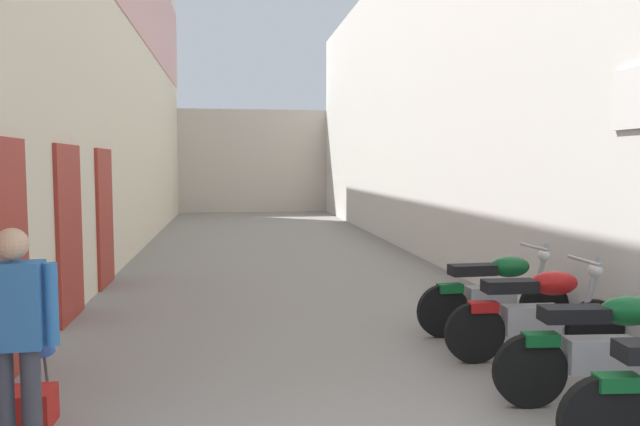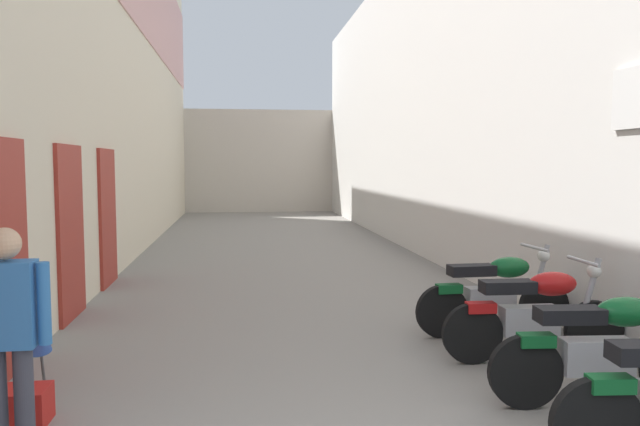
# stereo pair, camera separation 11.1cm
# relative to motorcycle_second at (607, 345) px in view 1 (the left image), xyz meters

# --- Properties ---
(ground_plane) EXTENTS (38.49, 38.49, 0.00)m
(ground_plane) POSITION_rel_motorcycle_second_xyz_m (-2.04, 7.18, -0.50)
(ground_plane) COLOR gray
(building_left) EXTENTS (0.45, 22.49, 8.75)m
(building_left) POSITION_rel_motorcycle_second_xyz_m (-5.21, 9.14, 3.91)
(building_left) COLOR beige
(building_left) RESTS_ON ground
(building_right) EXTENTS (0.45, 22.49, 6.89)m
(building_right) POSITION_rel_motorcycle_second_xyz_m (1.14, 9.18, 2.94)
(building_right) COLOR silver
(building_right) RESTS_ON ground
(building_far_end) EXTENTS (8.96, 2.00, 4.14)m
(building_far_end) POSITION_rel_motorcycle_second_xyz_m (-2.04, 21.43, 1.57)
(building_far_end) COLOR beige
(building_far_end) RESTS_ON ground
(motorcycle_second) EXTENTS (1.85, 0.58, 1.04)m
(motorcycle_second) POSITION_rel_motorcycle_second_xyz_m (0.00, 0.00, 0.00)
(motorcycle_second) COLOR black
(motorcycle_second) RESTS_ON ground
(motorcycle_third) EXTENTS (1.85, 0.58, 1.04)m
(motorcycle_third) POSITION_rel_motorcycle_second_xyz_m (0.00, 1.14, 0.00)
(motorcycle_third) COLOR black
(motorcycle_third) RESTS_ON ground
(motorcycle_fourth) EXTENTS (1.85, 0.58, 1.04)m
(motorcycle_fourth) POSITION_rel_motorcycle_second_xyz_m (0.00, 2.10, 0.00)
(motorcycle_fourth) COLOR black
(motorcycle_fourth) RESTS_ON ground
(pedestrian_by_doorway) EXTENTS (0.52, 0.21, 1.57)m
(pedestrian_by_doorway) POSITION_rel_motorcycle_second_xyz_m (-4.33, -0.49, 0.42)
(pedestrian_by_doorway) COLOR #383842
(pedestrian_by_doorway) RESTS_ON ground
(plastic_crate) EXTENTS (0.44, 0.32, 0.28)m
(plastic_crate) POSITION_rel_motorcycle_second_xyz_m (-4.55, 0.26, -0.36)
(plastic_crate) COLOR red
(plastic_crate) RESTS_ON ground
(umbrella_leaning) EXTENTS (0.20, 0.35, 0.97)m
(umbrella_leaning) POSITION_rel_motorcycle_second_xyz_m (-4.54, 0.70, 0.18)
(umbrella_leaning) COLOR #4C4C4C
(umbrella_leaning) RESTS_ON ground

